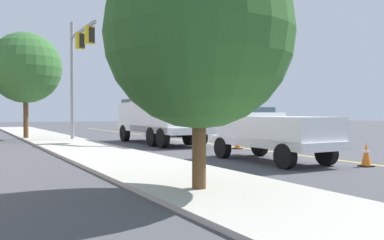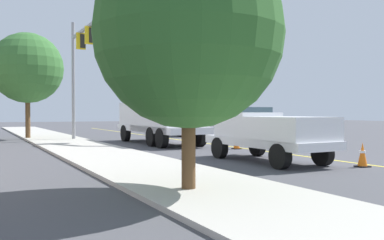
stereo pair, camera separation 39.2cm
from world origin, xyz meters
TOP-DOWN VIEW (x-y plane):
  - ground at (0.00, 0.00)m, footprint 120.00×120.00m
  - sidewalk_far_side at (-0.83, 7.39)m, footprint 60.03×10.29m
  - lane_centre_stripe at (0.00, 0.00)m, footprint 49.70×5.75m
  - utility_bucket_truck at (-0.55, 2.53)m, footprint 8.43×3.40m
  - service_pickup_truck at (-10.66, 1.38)m, footprint 5.80×2.71m
  - passing_minivan at (6.97, -1.60)m, footprint 4.98×2.43m
  - traffic_cone_leading at (-13.13, -0.81)m, footprint 0.40×0.40m
  - traffic_cone_mid_front at (-5.50, -0.06)m, footprint 0.40×0.40m
  - traffic_cone_mid_rear at (3.94, 1.18)m, footprint 0.40×0.40m
  - traffic_signal_mast at (2.48, 6.74)m, footprint 5.41×0.87m
  - street_tree_left at (-15.17, 6.33)m, footprint 4.32×4.32m
  - street_tree_right at (6.21, 9.71)m, footprint 4.76×4.76m

SIDE VIEW (x-z plane):
  - ground at x=0.00m, z-range 0.00..0.00m
  - lane_centre_stripe at x=0.00m, z-range 0.00..0.01m
  - sidewalk_far_side at x=-0.83m, z-range 0.00..0.12m
  - traffic_cone_leading at x=-13.13m, z-range -0.01..0.83m
  - traffic_cone_mid_rear at x=3.94m, z-range -0.01..0.84m
  - traffic_cone_mid_front at x=-5.50m, z-range -0.01..0.87m
  - passing_minivan at x=6.97m, z-range 0.13..1.82m
  - service_pickup_truck at x=-10.66m, z-range 0.09..2.15m
  - utility_bucket_truck at x=-0.55m, z-range -1.61..4.80m
  - street_tree_left at x=-15.17m, z-range 0.73..6.53m
  - street_tree_right at x=6.21m, z-range 1.23..8.47m
  - traffic_signal_mast at x=2.48m, z-range 1.27..8.98m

